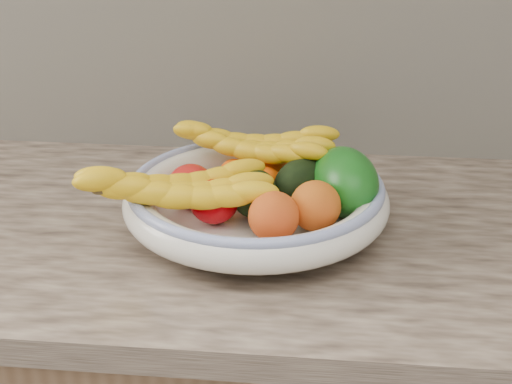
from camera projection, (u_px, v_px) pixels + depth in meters
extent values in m
cube|color=tan|center=(257.00, 234.00, 1.20)|extent=(2.44, 0.66, 0.04)
cube|color=beige|center=(276.00, 15.00, 1.36)|extent=(2.40, 0.02, 0.50)
cylinder|color=silver|center=(256.00, 224.00, 1.17)|extent=(0.13, 0.13, 0.02)
cylinder|color=silver|center=(256.00, 215.00, 1.16)|extent=(0.32, 0.32, 0.01)
torus|color=silver|center=(256.00, 199.00, 1.15)|extent=(0.39, 0.39, 0.05)
torus|color=#3A50A3|center=(256.00, 186.00, 1.14)|extent=(0.37, 0.37, 0.02)
ellipsoid|color=#F45505|center=(235.00, 173.00, 1.22)|extent=(0.05, 0.05, 0.04)
ellipsoid|color=#F96205|center=(271.00, 168.00, 1.24)|extent=(0.06, 0.06, 0.05)
ellipsoid|color=#FF5905|center=(266.00, 182.00, 1.19)|extent=(0.06, 0.06, 0.04)
ellipsoid|color=#B61512|center=(191.00, 185.00, 1.16)|extent=(0.09, 0.09, 0.06)
ellipsoid|color=#B70008|center=(214.00, 201.00, 1.11)|extent=(0.09, 0.09, 0.06)
ellipsoid|color=black|center=(254.00, 193.00, 1.13)|extent=(0.07, 0.10, 0.06)
ellipsoid|color=black|center=(304.00, 182.00, 1.17)|extent=(0.12, 0.13, 0.07)
ellipsoid|color=#0E4D0F|center=(345.00, 182.00, 1.14)|extent=(0.16, 0.17, 0.12)
ellipsoid|color=orange|center=(274.00, 217.00, 1.06)|extent=(0.08, 0.08, 0.07)
ellipsoid|color=orange|center=(315.00, 206.00, 1.08)|extent=(0.08, 0.08, 0.07)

